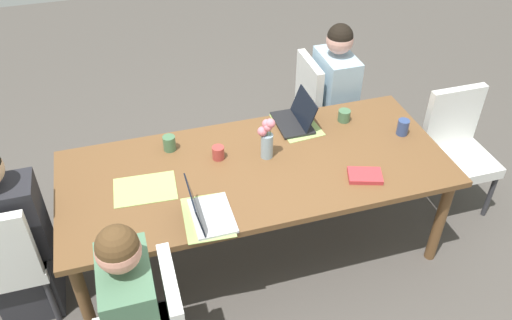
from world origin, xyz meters
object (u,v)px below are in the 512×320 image
chair_head_right_right_near (456,145)px  laptop_near_left_near (207,212)px  flower_vase (267,137)px  laptop_far_left_far (296,119)px  person_head_left_left_mid (14,243)px  dining_table (256,174)px  chair_head_left_left_mid (4,258)px  coffee_mug_centre_left (169,143)px  book_red_cover (365,176)px  person_far_left_far (333,104)px  coffee_mug_near_left (403,127)px  coffee_mug_near_right (344,116)px  coffee_mug_centre_right (218,153)px  chair_far_left_far (321,104)px

chair_head_right_right_near → laptop_near_left_near: laptop_near_left_near is taller
chair_head_right_right_near → flower_vase: (-1.43, -0.01, 0.37)m
laptop_far_left_far → person_head_left_left_mid: bearing=-167.8°
dining_table → chair_head_left_left_mid: 1.53m
coffee_mug_centre_left → person_head_left_left_mid: bearing=-159.8°
laptop_far_left_far → book_red_cover: (0.20, -0.65, -0.03)m
person_far_left_far → coffee_mug_near_left: bearing=-78.5°
chair_head_right_right_near → coffee_mug_centre_left: size_ratio=9.05×
laptop_near_left_near → coffee_mug_near_right: bearing=30.9°
coffee_mug_near_left → coffee_mug_centre_right: coffee_mug_near_left is taller
chair_head_left_left_mid → coffee_mug_near_left: chair_head_left_left_mid is taller
dining_table → coffee_mug_centre_left: coffee_mug_centre_left is taller
person_far_left_far → flower_vase: 1.12m
dining_table → coffee_mug_near_right: size_ratio=28.47×
dining_table → person_head_left_left_mid: size_ratio=2.00×
coffee_mug_centre_left → coffee_mug_centre_right: coffee_mug_centre_left is taller
laptop_near_left_near → coffee_mug_centre_right: laptop_near_left_near is taller
coffee_mug_centre_left → dining_table: bearing=-33.9°
chair_head_left_left_mid → laptop_near_left_near: laptop_near_left_near is taller
book_red_cover → flower_vase: bearing=162.7°
dining_table → flower_vase: 0.24m
person_head_left_left_mid → coffee_mug_centre_left: bearing=20.2°
person_head_left_left_mid → laptop_near_left_near: person_head_left_left_mid is taller
laptop_near_left_near → coffee_mug_near_left: size_ratio=2.97×
laptop_near_left_near → coffee_mug_centre_left: laptop_near_left_near is taller
chair_head_left_left_mid → person_far_left_far: size_ratio=0.75×
chair_head_left_left_mid → coffee_mug_near_right: (2.23, 0.42, 0.26)m
coffee_mug_near_right → coffee_mug_centre_left: (-1.20, 0.02, 0.01)m
coffee_mug_near_right → chair_far_left_far: bearing=82.0°
chair_far_left_far → coffee_mug_near_right: 0.62m
person_far_left_far → coffee_mug_centre_left: bearing=-160.4°
person_far_left_far → coffee_mug_near_right: (-0.15, -0.50, 0.24)m
chair_far_left_far → coffee_mug_near_left: (0.23, -0.81, 0.28)m
coffee_mug_near_right → coffee_mug_centre_right: bearing=-170.2°
laptop_near_left_near → coffee_mug_near_right: laptop_near_left_near is taller
flower_vase → laptop_near_left_near: bearing=-137.8°
chair_head_left_left_mid → chair_head_right_right_near: size_ratio=1.00×
coffee_mug_near_right → coffee_mug_centre_right: coffee_mug_centre_right is taller
chair_far_left_far → laptop_near_left_near: laptop_near_left_near is taller
coffee_mug_near_right → coffee_mug_centre_right: (-0.92, -0.16, 0.00)m
person_head_left_left_mid → chair_head_right_right_near: bearing=2.3°
laptop_near_left_near → coffee_mug_near_right: size_ratio=3.82×
chair_far_left_far → laptop_near_left_near: size_ratio=2.81×
person_head_left_left_mid → chair_head_right_right_near: (2.98, 0.12, -0.03)m
person_head_left_left_mid → coffee_mug_near_right: person_head_left_left_mid is taller
flower_vase → dining_table: bearing=-140.0°
flower_vase → coffee_mug_centre_right: bearing=166.9°
laptop_far_left_far → coffee_mug_centre_left: size_ratio=3.22×
person_head_left_left_mid → chair_far_left_far: size_ratio=1.33×
dining_table → laptop_near_left_near: (-0.38, -0.35, 0.11)m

